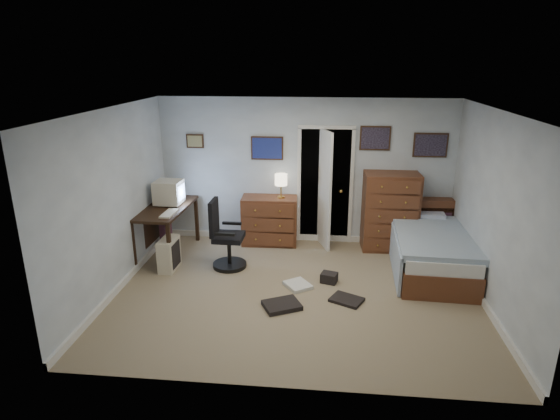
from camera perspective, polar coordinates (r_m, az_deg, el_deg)
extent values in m
cube|color=gray|center=(6.63, 2.00, -10.04)|extent=(5.00, 4.00, 0.02)
cube|color=black|center=(7.76, -13.79, 0.21)|extent=(0.71, 1.45, 0.04)
cube|color=black|center=(7.43, -17.46, -4.30)|extent=(0.06, 0.06, 0.78)
cube|color=black|center=(7.21, -13.32, -4.63)|extent=(0.06, 0.06, 0.78)
cube|color=black|center=(8.58, -13.76, -0.97)|extent=(0.06, 0.06, 0.78)
cube|color=black|center=(8.39, -10.12, -1.15)|extent=(0.06, 0.06, 0.78)
cube|color=black|center=(7.99, -15.65, -2.17)|extent=(0.08, 1.32, 0.55)
cube|color=beige|center=(7.82, -13.42, 2.16)|extent=(0.43, 0.41, 0.37)
cube|color=#8CB2F2|center=(7.75, -11.93, 2.11)|extent=(0.02, 0.31, 0.24)
cube|color=beige|center=(7.88, -13.31, 0.77)|extent=(0.28, 0.28, 0.02)
cube|color=beige|center=(7.38, -13.36, -0.40)|extent=(0.18, 0.45, 0.03)
cube|color=beige|center=(7.40, -13.38, -5.24)|extent=(0.24, 0.47, 0.50)
cube|color=black|center=(7.36, -12.54, -5.30)|extent=(0.02, 0.33, 0.39)
cylinder|color=black|center=(7.40, -6.14, -6.65)|extent=(0.53, 0.53, 0.06)
cylinder|color=black|center=(7.31, -6.20, -5.08)|extent=(0.06, 0.06, 0.40)
cube|color=black|center=(7.22, -6.26, -3.31)|extent=(0.45, 0.45, 0.08)
cube|color=black|center=(7.17, -8.07, -0.90)|extent=(0.07, 0.40, 0.55)
cube|color=black|center=(6.95, -6.75, -2.95)|extent=(0.30, 0.06, 0.04)
cube|color=black|center=(7.39, -5.89, -1.62)|extent=(0.30, 0.06, 0.04)
cube|color=maroon|center=(8.15, -13.81, -1.83)|extent=(0.17, 0.17, 0.83)
cube|color=brown|center=(8.13, -1.28, -1.27)|extent=(0.96, 0.51, 0.84)
cylinder|color=gold|center=(7.98, 0.12, 1.60)|extent=(0.13, 0.13, 0.02)
cylinder|color=gold|center=(7.94, 0.12, 2.47)|extent=(0.03, 0.03, 0.25)
cylinder|color=beige|center=(7.90, 0.12, 3.72)|extent=(0.22, 0.22, 0.19)
cube|color=black|center=(8.41, 5.52, 3.43)|extent=(0.90, 0.60, 2.00)
cube|color=white|center=(8.10, 2.32, 2.94)|extent=(0.06, 0.05, 2.00)
cube|color=white|center=(8.10, 8.69, 2.74)|extent=(0.06, 0.05, 2.00)
cube|color=white|center=(7.88, 5.73, 10.02)|extent=(0.96, 0.05, 0.06)
cube|color=white|center=(7.99, 5.18, 2.65)|extent=(0.31, 0.77, 2.00)
sphere|color=gold|center=(7.84, 7.43, 2.29)|extent=(0.06, 0.06, 0.06)
cube|color=brown|center=(8.05, 13.25, -0.18)|extent=(0.92, 0.57, 1.32)
cube|color=brown|center=(8.34, 17.31, -1.52)|extent=(0.97, 0.28, 0.86)
cube|color=black|center=(8.23, 17.53, -0.62)|extent=(0.89, 0.14, 0.29)
cube|color=maroon|center=(8.24, 17.50, -0.87)|extent=(0.77, 0.15, 0.21)
cube|color=brown|center=(7.57, 17.89, -5.64)|extent=(1.14, 2.14, 0.37)
cube|color=white|center=(7.46, 18.09, -3.69)|extent=(1.10, 2.09, 0.19)
cube|color=slate|center=(7.33, 18.30, -3.15)|extent=(1.19, 1.82, 0.10)
cube|color=slate|center=(7.35, 13.83, -5.04)|extent=(0.12, 1.78, 0.56)
cube|color=#8298D1|center=(8.14, 17.35, -0.64)|extent=(0.59, 0.42, 0.14)
cube|color=#331E11|center=(8.25, -10.32, 8.28)|extent=(0.30, 0.03, 0.24)
cube|color=olive|center=(8.23, -10.36, 8.25)|extent=(0.25, 0.01, 0.19)
cube|color=#331E11|center=(8.02, -1.58, 7.55)|extent=(0.55, 0.03, 0.40)
cube|color=#0B104F|center=(8.00, -1.60, 7.53)|extent=(0.50, 0.01, 0.35)
cube|color=#331E11|center=(7.96, 11.52, 8.58)|extent=(0.50, 0.03, 0.40)
cube|color=black|center=(7.94, 11.53, 8.56)|extent=(0.45, 0.01, 0.35)
cube|color=#331E11|center=(8.11, 17.86, 7.54)|extent=(0.55, 0.03, 0.40)
cube|color=black|center=(8.10, 17.89, 7.52)|extent=(0.50, 0.01, 0.35)
cube|color=silver|center=(6.75, 2.18, -9.14)|extent=(0.46, 0.47, 0.05)
cube|color=black|center=(6.90, 6.00, -8.20)|extent=(0.27, 0.24, 0.14)
cube|color=black|center=(6.45, 8.12, -10.78)|extent=(0.50, 0.46, 0.04)
cube|color=black|center=(6.24, 0.23, -11.53)|extent=(0.57, 0.52, 0.06)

